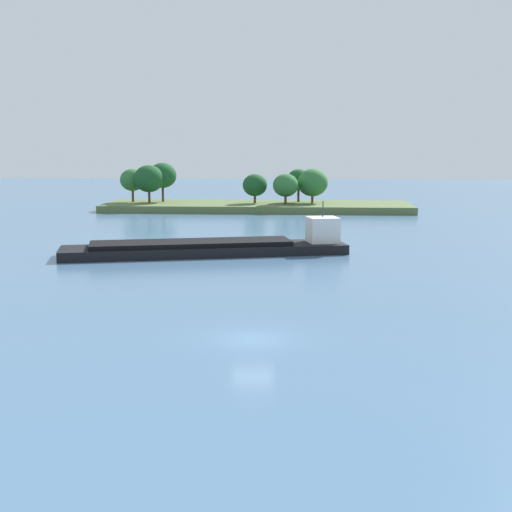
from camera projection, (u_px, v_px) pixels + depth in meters
The scene contains 3 objects.
ground_plane at pixel (253, 339), 42.84m from camera, with size 400.00×400.00×0.00m, color #476B8E.
treeline_island at pixel (244, 196), 127.16m from camera, with size 55.14×15.91×8.44m.
cargo_barge at pixel (213, 247), 75.62m from camera, with size 31.10×13.16×5.64m.
Camera 1 is at (2.97, -41.39, 11.82)m, focal length 49.06 mm.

